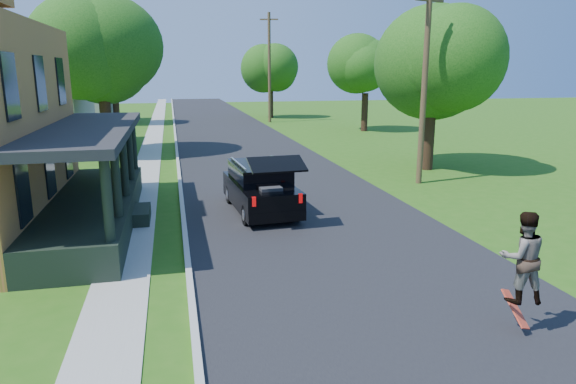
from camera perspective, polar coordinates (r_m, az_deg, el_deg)
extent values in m
plane|color=#285C12|center=(12.41, 8.54, -9.43)|extent=(140.00, 140.00, 0.00)
cube|color=black|center=(31.29, -4.78, 4.54)|extent=(8.00, 120.00, 0.02)
cube|color=#AEAEA9|center=(31.00, -12.23, 4.20)|extent=(0.15, 120.00, 0.12)
cube|color=#9B9C94|center=(31.03, -15.10, 4.05)|extent=(1.30, 120.00, 0.03)
cube|color=#9B9C94|center=(18.07, -29.11, -3.70)|extent=(6.50, 1.20, 0.03)
cube|color=black|center=(17.37, -20.72, -1.95)|extent=(2.40, 10.00, 0.90)
cube|color=black|center=(16.91, -21.43, 6.42)|extent=(2.60, 10.30, 0.25)
cube|color=#A09E8D|center=(35.91, -27.94, 8.20)|extent=(8.00, 8.00, 5.00)
pyramid|color=black|center=(35.92, -28.78, 15.65)|extent=(12.78, 12.78, 2.20)
cube|color=#A09E8D|center=(51.51, -23.43, 9.75)|extent=(8.00, 8.00, 5.00)
pyramid|color=black|center=(51.52, -23.92, 14.96)|extent=(12.78, 12.78, 2.20)
cube|color=black|center=(17.68, -3.06, -0.17)|extent=(2.14, 4.49, 0.84)
cube|color=black|center=(17.67, -3.20, 2.07)|extent=(1.87, 2.82, 0.55)
cube|color=black|center=(17.62, -3.22, 3.02)|extent=(1.92, 2.91, 0.08)
cube|color=black|center=(15.37, -1.23, 3.09)|extent=(1.75, 1.02, 0.38)
cube|color=#2F2F34|center=(16.37, -1.98, -0.18)|extent=(0.73, 0.64, 0.45)
cube|color=silver|center=(17.45, -5.57, 3.17)|extent=(0.23, 2.40, 0.06)
cube|color=silver|center=(17.78, -0.92, 3.43)|extent=(0.23, 2.40, 0.06)
cube|color=#990505|center=(15.40, -3.81, -1.08)|extent=(0.12, 0.07, 0.30)
cube|color=#990505|center=(15.78, 1.39, -0.70)|extent=(0.12, 0.07, 0.30)
cylinder|color=black|center=(18.96, -6.43, -0.26)|extent=(0.28, 0.69, 0.68)
cylinder|color=black|center=(19.30, -1.77, 0.06)|extent=(0.28, 0.69, 0.68)
cylinder|color=black|center=(16.22, -4.58, -2.56)|extent=(0.28, 0.69, 0.68)
cylinder|color=black|center=(16.62, 0.82, -2.13)|extent=(0.28, 0.69, 0.68)
imported|color=black|center=(10.31, 24.60, -6.60)|extent=(0.94, 0.79, 1.72)
cube|color=#B3260F|center=(10.77, 23.91, -11.77)|extent=(0.22, 0.75, 0.57)
cylinder|color=black|center=(31.00, -19.53, 7.07)|extent=(0.71, 0.71, 3.58)
sphere|color=#39771F|center=(30.87, -20.09, 14.13)|extent=(6.99, 6.99, 6.11)
sphere|color=#39771F|center=(30.63, -19.42, 16.75)|extent=(6.06, 6.06, 5.29)
sphere|color=#39771F|center=(31.32, -21.27, 15.26)|extent=(6.22, 6.22, 5.43)
cylinder|color=black|center=(49.18, -18.56, 9.00)|extent=(0.70, 0.70, 3.24)
sphere|color=#39771F|center=(49.07, -18.85, 12.79)|extent=(6.05, 6.05, 4.90)
sphere|color=#39771F|center=(48.66, -18.63, 14.09)|extent=(5.24, 5.24, 4.24)
sphere|color=#39771F|center=(49.64, -19.28, 13.38)|extent=(5.38, 5.38, 4.35)
cylinder|color=black|center=(26.13, 15.33, 5.85)|extent=(0.66, 0.66, 3.15)
sphere|color=#39771F|center=(25.93, 15.79, 13.13)|extent=(6.08, 6.08, 5.22)
sphere|color=#39771F|center=(25.80, 17.07, 15.64)|extent=(5.27, 5.27, 4.53)
sphere|color=#39771F|center=(26.18, 14.50, 14.48)|extent=(5.41, 5.41, 4.64)
cylinder|color=black|center=(42.11, 8.51, 8.76)|extent=(0.53, 0.53, 3.01)
sphere|color=#39771F|center=(41.98, 8.65, 12.92)|extent=(4.71, 4.71, 4.65)
sphere|color=#39771F|center=(41.87, 9.34, 14.31)|extent=(4.08, 4.08, 4.03)
sphere|color=#39771F|center=(42.15, 7.88, 13.65)|extent=(4.19, 4.19, 4.13)
cylinder|color=black|center=(53.57, -1.92, 9.88)|extent=(0.63, 0.63, 3.06)
sphere|color=#39771F|center=(53.47, -1.95, 13.20)|extent=(5.95, 5.95, 4.73)
sphere|color=#39771F|center=(53.17, -1.60, 14.34)|extent=(5.16, 5.16, 4.10)
sphere|color=#39771F|center=(53.89, -2.39, 13.76)|extent=(5.29, 5.29, 4.20)
cylinder|color=#483221|center=(22.54, 14.90, 11.06)|extent=(0.31, 0.31, 8.09)
cube|color=#483221|center=(22.69, 15.45, 19.87)|extent=(1.46, 0.56, 0.11)
cylinder|color=#483221|center=(48.82, -2.08, 13.56)|extent=(0.33, 0.33, 9.91)
cube|color=#483221|center=(49.03, -2.13, 18.62)|extent=(1.65, 0.55, 0.13)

